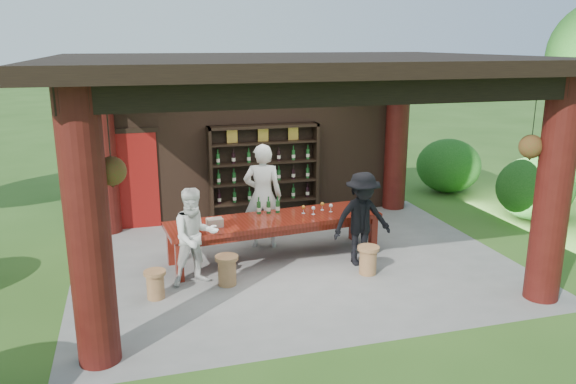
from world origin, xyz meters
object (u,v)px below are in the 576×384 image
object	(u,v)px
host	(263,196)
napkin_basket	(215,223)
stool_far_left	(155,284)
guest_man	(362,219)
tasting_table	(275,224)
stool_near_left	(227,270)
wine_shelf	(264,173)
stool_near_right	(368,259)
guest_woman	(195,237)

from	to	relation	value
host	napkin_basket	bearing A→B (deg)	57.75
stool_far_left	guest_man	world-z (taller)	guest_man
tasting_table	stool_near_left	xyz separation A→B (m)	(-1.01, -0.89, -0.38)
stool_far_left	guest_man	bearing A→B (deg)	6.96
wine_shelf	tasting_table	size ratio (longest dim) A/B	0.61
tasting_table	guest_man	distance (m)	1.52
stool_near_left	guest_man	xyz separation A→B (m)	(2.37, 0.24, 0.56)
stool_near_left	napkin_basket	distance (m)	0.90
stool_near_right	tasting_table	bearing A→B (deg)	140.04
stool_far_left	guest_woman	bearing A→B (deg)	30.36
stool_near_right	stool_far_left	world-z (taller)	stool_near_right
wine_shelf	tasting_table	bearing A→B (deg)	-98.88
wine_shelf	stool_near_left	xyz separation A→B (m)	(-1.35, -3.11, -0.78)
wine_shelf	stool_far_left	distance (m)	4.20
stool_far_left	tasting_table	bearing A→B (deg)	26.94
tasting_table	stool_near_right	xyz separation A→B (m)	(1.30, -1.09, -0.39)
guest_man	napkin_basket	xyz separation A→B (m)	(-2.44, 0.45, 0.01)
guest_man	wine_shelf	bearing A→B (deg)	106.06
guest_man	stool_near_right	bearing A→B (deg)	-101.29
host	guest_woman	world-z (taller)	host
tasting_table	napkin_basket	world-z (taller)	napkin_basket
stool_near_left	stool_near_right	world-z (taller)	stool_near_left
guest_woman	napkin_basket	size ratio (longest dim) A/B	6.01
host	napkin_basket	size ratio (longest dim) A/B	7.47
stool_far_left	guest_woman	world-z (taller)	guest_woman
stool_near_left	host	xyz separation A→B (m)	(0.96, 1.56, 0.72)
stool_near_left	guest_man	size ratio (longest dim) A/B	0.30
wine_shelf	tasting_table	world-z (taller)	wine_shelf
stool_near_left	guest_woman	bearing A→B (deg)	156.60
stool_near_right	host	world-z (taller)	host
stool_near_left	guest_man	world-z (taller)	guest_man
stool_near_left	stool_far_left	distance (m)	1.13
wine_shelf	host	world-z (taller)	wine_shelf
stool_near_right	host	bearing A→B (deg)	127.49
stool_far_left	host	distance (m)	2.81
tasting_table	guest_man	xyz separation A→B (m)	(1.37, -0.65, 0.17)
stool_far_left	host	xyz separation A→B (m)	(2.07, 1.75, 0.74)
guest_man	stool_near_left	bearing A→B (deg)	-177.76
stool_near_left	host	bearing A→B (deg)	58.51
wine_shelf	napkin_basket	xyz separation A→B (m)	(-1.42, -2.42, -0.21)
stool_far_left	napkin_basket	world-z (taller)	napkin_basket
wine_shelf	tasting_table	xyz separation A→B (m)	(-0.35, -2.22, -0.40)
host	guest_woman	bearing A→B (deg)	61.44
host	guest_woman	size ratio (longest dim) A/B	1.24
stool_near_right	guest_man	size ratio (longest dim) A/B	0.29
guest_man	tasting_table	bearing A→B (deg)	151.02
napkin_basket	tasting_table	bearing A→B (deg)	10.45
stool_far_left	stool_near_left	bearing A→B (deg)	9.62
stool_near_left	guest_man	distance (m)	2.45
wine_shelf	stool_near_right	bearing A→B (deg)	-73.88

